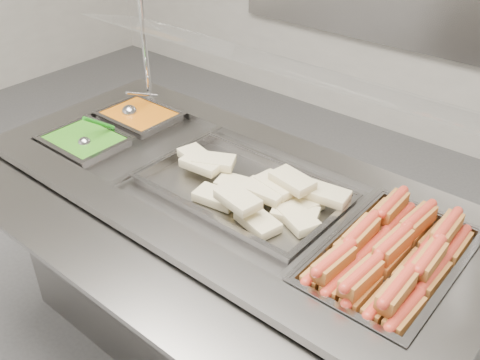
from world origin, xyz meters
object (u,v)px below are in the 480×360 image
Objects in this scene: pan_wraps at (242,193)px; ladle at (130,111)px; sneeze_guard at (270,65)px; pan_hotdogs at (389,266)px; steam_counter at (230,274)px; serving_spoon at (87,140)px.

pan_wraps is 3.39× the size of ladle.
sneeze_guard reaches higher than pan_hotdogs.
pan_hotdogs is (0.56, -0.20, -0.37)m from sneeze_guard.
steam_counter is 9.38× the size of ladle.
ladle is at bearing 104.01° from serving_spoon.
ladle is (-1.18, 0.12, 0.04)m from pan_hotdogs.
serving_spoon is (0.06, -0.25, 0.00)m from ladle.
sneeze_guard reaches higher than ladle.
pan_hotdogs is at bearing -19.29° from sneeze_guard.
steam_counter is at bearing -90.00° from sneeze_guard.
ladle is 1.13× the size of serving_spoon.
sneeze_guard is (0.00, 0.20, 0.73)m from steam_counter.
pan_hotdogs is 1.19m from ladle.
sneeze_guard is at bearing 30.92° from serving_spoon.
steam_counter is at bearing 179.99° from pan_wraps.
steam_counter is 0.67m from pan_hotdogs.
steam_counter is 0.76m from sneeze_guard.
ladle is at bearing 169.20° from steam_counter.
ladle reaches higher than steam_counter.
pan_hotdogs is at bearing -0.01° from steam_counter.
sneeze_guard is 2.43× the size of pan_wraps.
sneeze_guard reaches higher than serving_spoon.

